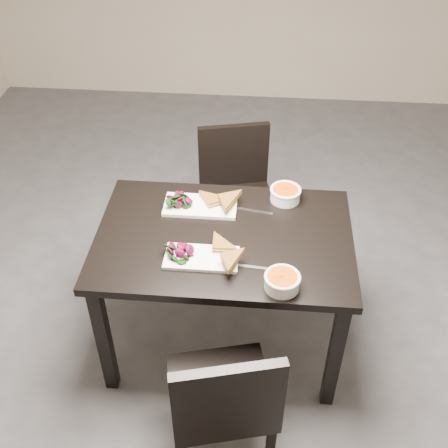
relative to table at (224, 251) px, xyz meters
name	(u,v)px	position (x,y,z in m)	size (l,w,h in m)	color
ground	(252,287)	(0.14, 0.40, -0.65)	(5.00, 5.00, 0.00)	#47474C
table	(224,251)	(0.00, 0.00, 0.00)	(1.20, 0.80, 0.75)	black
chair_near	(224,401)	(0.06, -0.70, -0.17)	(0.51, 0.51, 0.85)	black
chair_far	(236,189)	(0.01, 0.74, -0.17)	(0.51, 0.51, 0.85)	black
plate_near	(201,258)	(-0.09, -0.17, 0.11)	(0.33, 0.16, 0.02)	white
sandwich_near	(216,251)	(-0.02, -0.15, 0.14)	(0.16, 0.12, 0.05)	#9E6C21
salad_near	(179,251)	(-0.19, -0.17, 0.14)	(0.10, 0.09, 0.05)	black
soup_bowl_near	(282,281)	(0.27, -0.31, 0.14)	(0.15, 0.15, 0.07)	white
cutlery_near	(247,266)	(0.12, -0.20, 0.10)	(0.18, 0.02, 0.00)	silver
plate_far	(200,206)	(-0.13, 0.20, 0.11)	(0.36, 0.18, 0.02)	white
sandwich_far	(213,202)	(-0.07, 0.19, 0.15)	(0.18, 0.13, 0.06)	#9E6C21
salad_far	(180,200)	(-0.23, 0.20, 0.14)	(0.11, 0.10, 0.05)	black
soup_bowl_far	(285,193)	(0.28, 0.30, 0.14)	(0.16, 0.16, 0.07)	white
cutlery_far	(255,211)	(0.14, 0.19, 0.10)	(0.18, 0.02, 0.00)	silver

